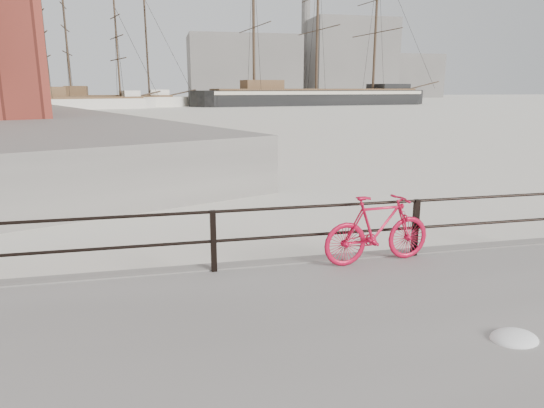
{
  "coord_description": "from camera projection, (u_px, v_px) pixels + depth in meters",
  "views": [
    {
      "loc": [
        -4.19,
        -7.48,
        3.22
      ],
      "look_at": [
        -2.18,
        1.5,
        1.0
      ],
      "focal_mm": 32.0,
      "sensor_mm": 36.0,
      "label": 1
    }
  ],
  "objects": [
    {
      "name": "guardrail",
      "position": [
        415.0,
        228.0,
        8.4
      ],
      "size": [
        28.0,
        0.1,
        1.0
      ],
      "primitive_type": null,
      "color": "black",
      "rests_on": "promenade"
    },
    {
      "name": "industrial_mid",
      "position": [
        349.0,
        59.0,
        155.17
      ],
      "size": [
        26.0,
        20.0,
        24.0
      ],
      "primitive_type": "cube",
      "color": "gray",
      "rests_on": "ground"
    },
    {
      "name": "ground",
      "position": [
        408.0,
        271.0,
        8.74
      ],
      "size": [
        400.0,
        400.0,
        0.0
      ],
      "primitive_type": "plane",
      "color": "white",
      "rests_on": "ground"
    },
    {
      "name": "schooner_mid",
      "position": [
        112.0,
        107.0,
        81.72
      ],
      "size": [
        27.94,
        12.9,
        19.85
      ],
      "primitive_type": null,
      "rotation": [
        0.0,
        0.0,
        0.05
      ],
      "color": "white",
      "rests_on": "ground"
    },
    {
      "name": "industrial_west",
      "position": [
        243.0,
        68.0,
        143.71
      ],
      "size": [
        32.0,
        18.0,
        18.0
      ],
      "primitive_type": "cube",
      "color": "gray",
      "rests_on": "ground"
    },
    {
      "name": "barque_black",
      "position": [
        316.0,
        105.0,
        91.3
      ],
      "size": [
        55.5,
        24.36,
        30.82
      ],
      "primitive_type": null,
      "rotation": [
        0.0,
        0.0,
        0.13
      ],
      "color": "black",
      "rests_on": "ground"
    },
    {
      "name": "smokestack",
      "position": [
        306.0,
        27.0,
        154.82
      ],
      "size": [
        2.8,
        2.8,
        44.0
      ],
      "primitive_type": "cylinder",
      "color": "gray",
      "rests_on": "ground"
    },
    {
      "name": "schooner_left",
      "position": [
        88.0,
        109.0,
        74.97
      ],
      "size": [
        24.67,
        16.67,
        17.35
      ],
      "primitive_type": null,
      "rotation": [
        0.0,
        0.0,
        0.31
      ],
      "color": "beige",
      "rests_on": "ground"
    },
    {
      "name": "industrial_east",
      "position": [
        406.0,
        76.0,
        165.95
      ],
      "size": [
        20.0,
        16.0,
        14.0
      ],
      "primitive_type": "cube",
      "color": "gray",
      "rests_on": "ground"
    },
    {
      "name": "bicycle",
      "position": [
        378.0,
        229.0,
        8.03
      ],
      "size": [
        1.94,
        0.48,
        1.16
      ],
      "primitive_type": "imported",
      "rotation": [
        0.0,
        0.0,
        0.1
      ],
      "color": "red",
      "rests_on": "promenade"
    }
  ]
}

